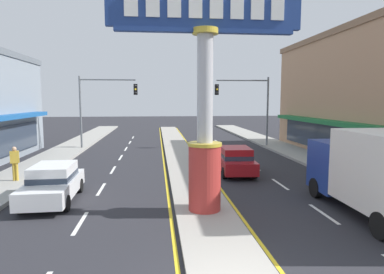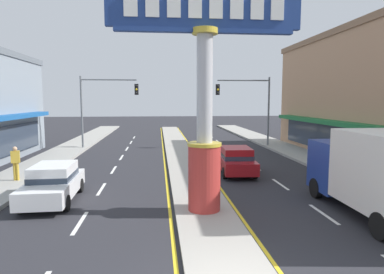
{
  "view_description": "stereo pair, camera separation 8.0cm",
  "coord_description": "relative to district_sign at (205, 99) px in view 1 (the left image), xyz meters",
  "views": [
    {
      "loc": [
        -1.75,
        -6.63,
        4.2
      ],
      "look_at": [
        -0.21,
        7.73,
        2.6
      ],
      "focal_mm": 31.29,
      "sensor_mm": 36.0,
      "label": 1
    },
    {
      "loc": [
        -1.67,
        -6.64,
        4.2
      ],
      "look_at": [
        -0.21,
        7.73,
        2.6
      ],
      "focal_mm": 31.29,
      "sensor_mm": 36.0,
      "label": 2
    }
  ],
  "objects": [
    {
      "name": "median_strip",
      "position": [
        -0.0,
        12.66,
        -4.18
      ],
      "size": [
        2.17,
        52.0,
        0.14
      ],
      "primitive_type": "cube",
      "color": "#A39E93",
      "rests_on": "ground"
    },
    {
      "name": "box_truck_far_right_lane",
      "position": [
        6.01,
        -1.32,
        -2.56
      ],
      "size": [
        2.33,
        6.93,
        3.12
      ],
      "color": "navy",
      "rests_on": "ground"
    },
    {
      "name": "traffic_light_right_side",
      "position": [
        6.32,
        16.84,
        -0.01
      ],
      "size": [
        4.86,
        0.46,
        6.2
      ],
      "color": "slate",
      "rests_on": "ground"
    },
    {
      "name": "sidewalk_left",
      "position": [
        -9.12,
        10.66,
        -4.16
      ],
      "size": [
        2.86,
        60.0,
        0.18
      ],
      "primitive_type": "cube",
      "color": "#9E9B93",
      "rests_on": "ground"
    },
    {
      "name": "sedan_near_left_lane",
      "position": [
        2.73,
        6.51,
        -3.46
      ],
      "size": [
        2.03,
        4.4,
        1.53
      ],
      "color": "maroon",
      "rests_on": "ground"
    },
    {
      "name": "sedan_near_right_lane",
      "position": [
        -6.04,
        2.12,
        -3.46
      ],
      "size": [
        1.93,
        4.35,
        1.53
      ],
      "color": "white",
      "rests_on": "ground"
    },
    {
      "name": "lane_markings",
      "position": [
        0.0,
        11.3,
        -4.25
      ],
      "size": [
        8.91,
        52.0,
        0.01
      ],
      "color": "silver",
      "rests_on": "ground"
    },
    {
      "name": "district_sign",
      "position": [
        0.0,
        0.0,
        0.0
      ],
      "size": [
        6.87,
        1.25,
        8.08
      ],
      "color": "#B7332D",
      "rests_on": "median_strip"
    },
    {
      "name": "traffic_light_left_side",
      "position": [
        -6.32,
        17.02,
        -0.01
      ],
      "size": [
        4.86,
        0.46,
        6.2
      ],
      "color": "slate",
      "rests_on": "ground"
    },
    {
      "name": "pedestrian_near_kerb",
      "position": [
        -8.8,
        5.31,
        -3.1
      ],
      "size": [
        0.45,
        0.32,
        1.71
      ],
      "color": "gold",
      "rests_on": "sidewalk_left"
    },
    {
      "name": "sidewalk_right",
      "position": [
        9.12,
        10.66,
        -4.16
      ],
      "size": [
        2.86,
        60.0,
        0.18
      ],
      "primitive_type": "cube",
      "color": "#9E9B93",
      "rests_on": "ground"
    }
  ]
}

